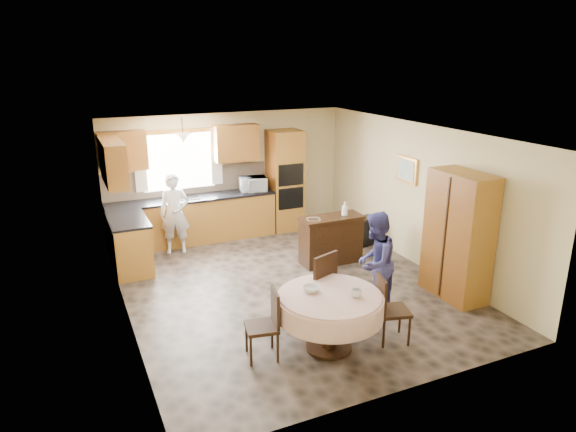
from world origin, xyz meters
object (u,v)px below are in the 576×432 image
at_px(sideboard, 331,241).
at_px(dining_table, 330,306).
at_px(cupboard, 458,236).
at_px(chair_back, 319,284).
at_px(oven_tower, 285,181).
at_px(chair_right, 388,306).
at_px(person_sink, 175,214).
at_px(person_dining, 375,263).
at_px(chair_left, 267,321).

distance_m(sideboard, dining_table, 2.87).
bearing_deg(sideboard, cupboard, -61.11).
bearing_deg(dining_table, chair_back, 74.46).
relative_size(oven_tower, dining_table, 1.58).
distance_m(sideboard, chair_right, 2.71).
height_order(dining_table, chair_right, chair_right).
bearing_deg(dining_table, cupboard, 12.30).
relative_size(chair_back, chair_right, 1.16).
distance_m(cupboard, chair_back, 2.36).
relative_size(dining_table, person_sink, 0.88).
relative_size(person_sink, person_dining, 1.01).
distance_m(oven_tower, chair_right, 4.80).
bearing_deg(sideboard, chair_left, -133.44).
bearing_deg(cupboard, dining_table, -167.70).
bearing_deg(chair_right, chair_left, 94.98).
distance_m(chair_back, chair_right, 0.99).
height_order(chair_back, person_dining, person_dining).
bearing_deg(person_dining, oven_tower, -131.40).
xyz_separation_m(oven_tower, chair_right, (-0.65, -4.73, -0.55)).
bearing_deg(chair_left, cupboard, 107.35).
height_order(chair_right, person_dining, person_dining).
xyz_separation_m(dining_table, person_dining, (1.08, 0.64, 0.16)).
bearing_deg(cupboard, person_dining, 176.34).
xyz_separation_m(dining_table, chair_left, (-0.78, 0.16, -0.10)).
xyz_separation_m(oven_tower, chair_left, (-2.21, -4.42, -0.57)).
bearing_deg(chair_left, dining_table, 89.13).
distance_m(chair_right, person_dining, 0.87).
bearing_deg(person_sink, chair_right, -54.08).
xyz_separation_m(cupboard, dining_table, (-2.50, -0.54, -0.39)).
xyz_separation_m(cupboard, chair_right, (-1.72, -0.69, -0.47)).
distance_m(sideboard, chair_back, 2.23).
bearing_deg(chair_back, person_sink, -90.72).
relative_size(sideboard, cupboard, 0.58).
relative_size(dining_table, chair_back, 1.25).
relative_size(chair_left, chair_back, 0.83).
height_order(chair_left, person_dining, person_dining).
bearing_deg(dining_table, person_dining, 30.49).
bearing_deg(person_dining, sideboard, -136.25).
distance_m(oven_tower, person_dining, 3.98).
bearing_deg(oven_tower, chair_left, -116.53).
height_order(cupboard, person_sink, cupboard).
bearing_deg(person_dining, person_sink, -95.60).
bearing_deg(sideboard, person_dining, -100.31).
xyz_separation_m(dining_table, chair_back, (0.18, 0.64, -0.00)).
distance_m(chair_left, person_sink, 4.01).
distance_m(dining_table, person_sink, 4.28).
bearing_deg(person_sink, person_dining, -45.98).
distance_m(oven_tower, person_sink, 2.50).
height_order(cupboard, chair_left, cupboard).
relative_size(sideboard, person_dining, 0.76).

